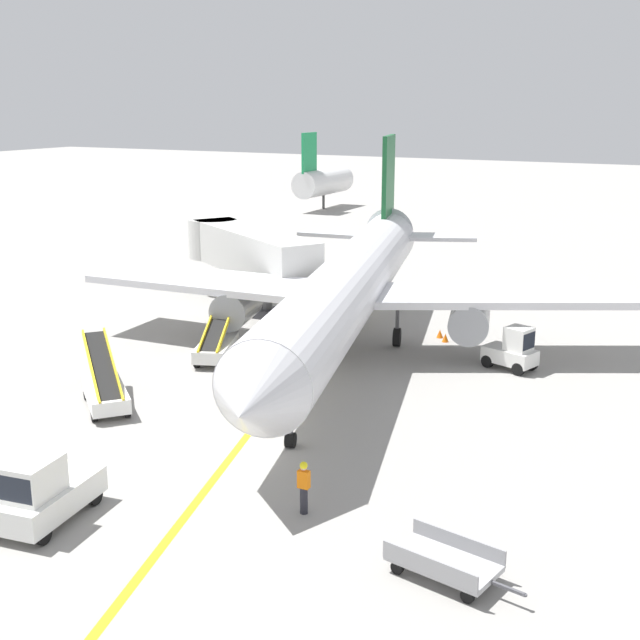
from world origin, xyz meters
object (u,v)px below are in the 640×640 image
object	(u,v)px
jet_bridge	(243,249)
airliner	(350,285)
pushback_tug	(40,492)
safety_cone_wingtip_left	(322,321)
safety_cone_nose_left	(294,355)
safety_cone_wingtip_right	(445,338)
baggage_tug_near_wing	(513,350)
ground_crew_marshaller	(304,486)
belt_loader_forward_hold	(217,343)
safety_cone_nose_right	(440,334)
belt_loader_aft_hold	(105,389)
baggage_cart_loaded	(444,562)

from	to	relation	value
jet_bridge	airliner	bearing A→B (deg)	-30.01
pushback_tug	safety_cone_wingtip_left	bearing A→B (deg)	96.61
safety_cone_nose_left	pushback_tug	bearing A→B (deg)	-86.41
safety_cone_wingtip_right	jet_bridge	bearing A→B (deg)	172.44
safety_cone_wingtip_right	baggage_tug_near_wing	bearing A→B (deg)	-34.69
pushback_tug	jet_bridge	bearing A→B (deg)	109.40
baggage_tug_near_wing	safety_cone_nose_left	distance (m)	10.43
pushback_tug	safety_cone_wingtip_left	size ratio (longest dim) A/B	8.68
airliner	ground_crew_marshaller	size ratio (longest dim) A/B	20.49
airliner	belt_loader_forward_hold	bearing A→B (deg)	-142.98
baggage_tug_near_wing	safety_cone_nose_right	world-z (taller)	baggage_tug_near_wing
belt_loader_aft_hold	jet_bridge	bearing A→B (deg)	103.52
belt_loader_aft_hold	ground_crew_marshaller	distance (m)	12.29
belt_loader_aft_hold	baggage_cart_loaded	bearing A→B (deg)	-19.04
airliner	belt_loader_aft_hold	distance (m)	13.12
belt_loader_aft_hold	ground_crew_marshaller	world-z (taller)	belt_loader_aft_hold
airliner	baggage_tug_near_wing	distance (m)	8.41
ground_crew_marshaller	safety_cone_nose_right	bearing A→B (deg)	97.50
jet_bridge	baggage_tug_near_wing	distance (m)	18.57
belt_loader_forward_hold	baggage_cart_loaded	distance (m)	20.84
pushback_tug	ground_crew_marshaller	size ratio (longest dim) A/B	2.25
safety_cone_nose_right	safety_cone_wingtip_left	xyz separation A→B (m)	(-6.77, -0.53, 0.00)
jet_bridge	safety_cone_nose_right	world-z (taller)	jet_bridge
baggage_cart_loaded	safety_cone_nose_right	bearing A→B (deg)	109.34
belt_loader_forward_hold	safety_cone_wingtip_right	world-z (taller)	belt_loader_forward_hold
baggage_tug_near_wing	belt_loader_forward_hold	world-z (taller)	belt_loader_forward_hold
pushback_tug	safety_cone_nose_left	bearing A→B (deg)	93.59
airliner	belt_loader_aft_hold	world-z (taller)	airliner
pushback_tug	belt_loader_aft_hold	xyz separation A→B (m)	(-4.84, 8.30, -0.22)
pushback_tug	belt_loader_forward_hold	xyz separation A→B (m)	(-4.46, 15.85, -0.22)
baggage_cart_loaded	safety_cone_wingtip_left	world-z (taller)	baggage_cart_loaded
pushback_tug	safety_cone_wingtip_right	world-z (taller)	pushback_tug
airliner	ground_crew_marshaller	world-z (taller)	airliner
belt_loader_aft_hold	safety_cone_nose_left	bearing A→B (deg)	67.89
baggage_tug_near_wing	belt_loader_aft_hold	world-z (taller)	belt_loader_aft_hold
safety_cone_nose_left	safety_cone_wingtip_left	bearing A→B (deg)	104.83
pushback_tug	baggage_tug_near_wing	xyz separation A→B (m)	(8.79, 20.74, -0.07)
pushback_tug	baggage_cart_loaded	world-z (taller)	pushback_tug
baggage_tug_near_wing	belt_loader_aft_hold	bearing A→B (deg)	-137.61
belt_loader_aft_hold	baggage_cart_loaded	distance (m)	17.43
baggage_cart_loaded	safety_cone_nose_right	world-z (taller)	baggage_cart_loaded
airliner	safety_cone_nose_right	xyz separation A→B (m)	(3.20, 4.47, -3.20)
belt_loader_forward_hold	safety_cone_wingtip_left	bearing A→B (deg)	77.83
safety_cone_nose_right	safety_cone_wingtip_right	xyz separation A→B (m)	(0.51, -0.61, 0.00)
belt_loader_aft_hold	safety_cone_nose_left	size ratio (longest dim) A/B	10.41
ground_crew_marshaller	safety_cone_wingtip_right	world-z (taller)	ground_crew_marshaller
baggage_cart_loaded	safety_cone_wingtip_left	distance (m)	25.58
baggage_tug_near_wing	jet_bridge	bearing A→B (deg)	165.05
baggage_tug_near_wing	safety_cone_wingtip_left	size ratio (longest dim) A/B	6.11
ground_crew_marshaller	safety_cone_nose_right	xyz separation A→B (m)	(-2.67, 20.26, -0.69)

